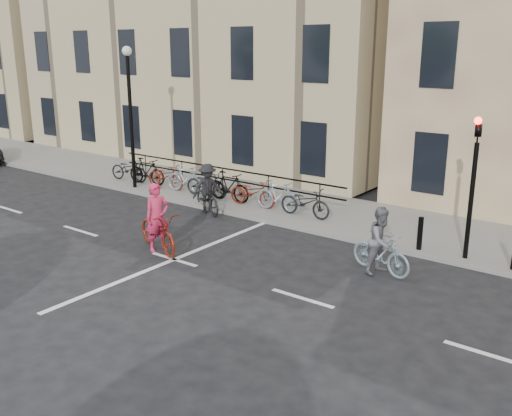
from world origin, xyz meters
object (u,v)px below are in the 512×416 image
Objects in this scene: lamp_post at (130,100)px; cyclist_dark at (208,193)px; traffic_light at (474,171)px; cyclist_pink at (158,227)px; cyclist_grey at (381,247)px.

lamp_post is 5.11m from cyclist_dark.
lamp_post reaches higher than traffic_light.
traffic_light is 0.74× the size of lamp_post.
cyclist_dark is (4.23, -0.50, -2.83)m from lamp_post.
cyclist_pink is (5.63, -4.12, -2.84)m from lamp_post.
cyclist_grey is (11.22, -1.96, -2.81)m from lamp_post.
cyclist_grey is 0.92× the size of cyclist_dark.
cyclist_pink is 1.14× the size of cyclist_dark.
cyclist_grey reaches higher than cyclist_dark.
cyclist_dark is (-8.47, -0.44, -1.80)m from traffic_light.
traffic_light is 2.16× the size of cyclist_grey.
cyclist_pink is 3.89m from cyclist_dark.
traffic_light is 1.99× the size of cyclist_dark.
traffic_light is at bearing -24.09° from cyclist_grey.
cyclist_pink reaches higher than cyclist_dark.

